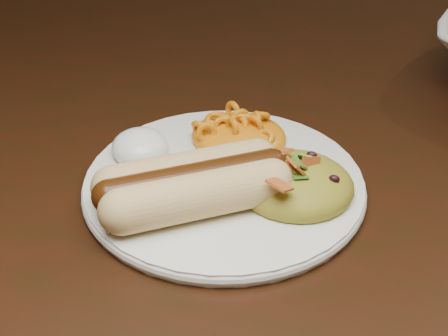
# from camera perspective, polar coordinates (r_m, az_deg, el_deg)

# --- Properties ---
(table) EXTENTS (1.60, 0.90, 0.75)m
(table) POSITION_cam_1_polar(r_m,az_deg,el_deg) (0.69, 8.78, -2.29)
(table) COLOR black
(table) RESTS_ON floor
(plate) EXTENTS (0.28, 0.28, 0.01)m
(plate) POSITION_cam_1_polar(r_m,az_deg,el_deg) (0.53, -0.00, -1.45)
(plate) COLOR silver
(plate) RESTS_ON table
(hotdog) EXTENTS (0.12, 0.13, 0.04)m
(hotdog) POSITION_cam_1_polar(r_m,az_deg,el_deg) (0.49, -2.83, -1.40)
(hotdog) COLOR #E2B463
(hotdog) RESTS_ON plate
(mac_and_cheese) EXTENTS (0.09, 0.09, 0.03)m
(mac_and_cheese) POSITION_cam_1_polar(r_m,az_deg,el_deg) (0.57, 1.39, 4.02)
(mac_and_cheese) COLOR orange
(mac_and_cheese) RESTS_ON plate
(sour_cream) EXTENTS (0.06, 0.06, 0.03)m
(sour_cream) POSITION_cam_1_polar(r_m,az_deg,el_deg) (0.55, -7.74, 2.53)
(sour_cream) COLOR white
(sour_cream) RESTS_ON plate
(taco_salad) EXTENTS (0.10, 0.09, 0.04)m
(taco_salad) POSITION_cam_1_polar(r_m,az_deg,el_deg) (0.50, 6.58, -0.61)
(taco_salad) COLOR #B46B19
(taco_salad) RESTS_ON plate
(fork) EXTENTS (0.08, 0.15, 0.00)m
(fork) POSITION_cam_1_polar(r_m,az_deg,el_deg) (0.55, -0.66, -0.26)
(fork) COLOR white
(fork) RESTS_ON table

